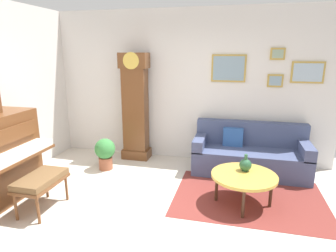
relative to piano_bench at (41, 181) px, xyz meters
name	(u,v)px	position (x,y,z in m)	size (l,w,h in m)	color
ground_plane	(151,227)	(1.48, 0.01, -0.46)	(6.40, 6.00, 0.10)	beige
wall_back	(188,86)	(1.50, 2.41, 1.00)	(5.30, 0.13, 2.80)	silver
area_rug	(249,198)	(2.66, 0.95, -0.40)	(2.10, 1.50, 0.01)	maroon
piano_bench	(41,181)	(0.00, 0.00, 0.00)	(0.42, 0.70, 0.48)	brown
grandfather_clock	(135,110)	(0.54, 2.12, 0.56)	(0.52, 0.34, 2.03)	brown
couch	(249,154)	(2.68, 1.96, -0.09)	(1.90, 0.80, 0.84)	#424C70
coffee_table	(244,177)	(2.57, 0.78, 0.00)	(0.88, 0.88, 0.43)	gold
green_jug	(245,165)	(2.58, 0.92, 0.11)	(0.17, 0.17, 0.24)	#234C33
potted_plant	(105,152)	(0.20, 1.45, -0.08)	(0.36, 0.36, 0.56)	#935138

